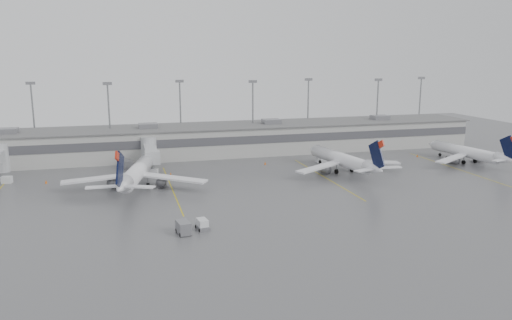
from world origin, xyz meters
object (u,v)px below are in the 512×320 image
object	(u,v)px
baggage_tug	(202,225)
jet_mid_left	(137,172)
jet_mid_right	(343,160)
jet_far_right	(469,152)

from	to	relation	value
baggage_tug	jet_mid_left	bearing A→B (deg)	98.21
jet_mid_right	baggage_tug	bearing A→B (deg)	-149.51
jet_mid_left	baggage_tug	xyz separation A→B (m)	(9.04, -29.28, -2.73)
jet_mid_left	jet_far_right	xyz separation A→B (m)	(84.00, 2.53, -0.49)
jet_far_right	baggage_tug	world-z (taller)	jet_far_right
jet_mid_left	jet_mid_right	xyz separation A→B (m)	(48.08, 1.46, -0.25)
baggage_tug	jet_far_right	bearing A→B (deg)	14.04
jet_mid_left	baggage_tug	world-z (taller)	jet_mid_left
jet_mid_left	baggage_tug	size ratio (longest dim) A/B	11.33
jet_mid_right	jet_far_right	distance (m)	35.94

